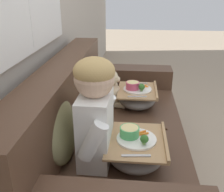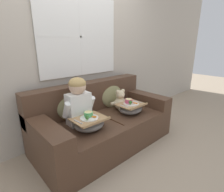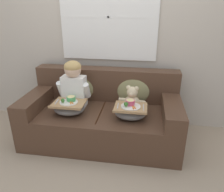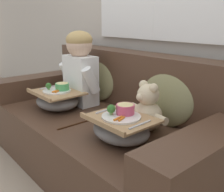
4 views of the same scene
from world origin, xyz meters
TOP-DOWN VIEW (x-y plane):
  - ground_plane at (0.00, 0.00)m, footprint 14.00×14.00m
  - wall_back_with_window at (0.00, 0.56)m, footprint 8.00×0.08m
  - couch at (0.00, 0.07)m, footprint 1.91×0.94m
  - throw_pillow_behind_child at (-0.37, 0.28)m, footprint 0.43×0.21m
  - throw_pillow_behind_teddy at (0.37, 0.28)m, footprint 0.44×0.21m
  - child_figure at (-0.37, 0.07)m, footprint 0.42×0.21m
  - teddy_bear at (0.37, 0.07)m, footprint 0.34×0.24m
  - lap_tray_child at (-0.37, -0.15)m, footprint 0.38×0.32m
  - lap_tray_teddy at (0.37, -0.15)m, footprint 0.38×0.31m

SIDE VIEW (x-z plane):
  - ground_plane at x=0.00m, z-range 0.00..0.00m
  - couch at x=0.00m, z-range -0.12..0.73m
  - lap_tray_child at x=-0.37m, z-range 0.40..0.60m
  - lap_tray_teddy at x=0.37m, z-range 0.39..0.60m
  - teddy_bear at x=0.37m, z-range 0.40..0.71m
  - throw_pillow_behind_child at x=-0.37m, z-range 0.40..0.85m
  - throw_pillow_behind_teddy at x=0.37m, z-range 0.40..0.85m
  - child_figure at x=-0.37m, z-range 0.45..1.04m
  - wall_back_with_window at x=0.00m, z-range 0.01..2.61m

